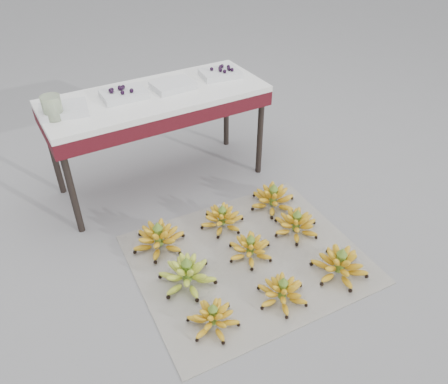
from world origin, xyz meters
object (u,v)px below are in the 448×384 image
bunch_back_left (159,238)px  tray_far_left (64,110)px  bunch_front_right (340,265)px  glass_jar (52,107)px  vendor_table (156,104)px  tray_far_right (220,73)px  bunch_back_center (222,219)px  tray_left (123,94)px  bunch_mid_center (250,248)px  bunch_front_center (282,292)px  newspaper_mat (248,259)px  bunch_mid_right (296,224)px  tray_right (173,85)px  bunch_mid_left (187,274)px  bunch_front_left (213,318)px  bunch_back_right (273,199)px

bunch_back_left → tray_far_left: tray_far_left is taller
bunch_front_right → glass_jar: 1.80m
vendor_table → tray_far_right: bearing=3.8°
bunch_front_right → glass_jar: glass_jar is taller
bunch_back_center → tray_left: size_ratio=1.32×
bunch_mid_center → tray_far_left: tray_far_left is taller
bunch_front_center → tray_left: 1.50m
newspaper_mat → vendor_table: size_ratio=0.89×
bunch_mid_right → tray_right: bearing=128.3°
bunch_back_left → bunch_back_center: bearing=7.4°
bunch_front_center → bunch_mid_right: 0.54m
bunch_front_right → glass_jar: bearing=136.1°
bunch_mid_left → bunch_back_left: (-0.02, 0.33, -0.00)m
tray_far_left → bunch_mid_center: bearing=-54.0°
newspaper_mat → tray_far_left: tray_far_left is taller
tray_far_left → tray_far_right: 1.05m
tray_left → tray_far_right: (0.68, -0.00, -0.00)m
newspaper_mat → bunch_front_center: bunch_front_center is taller
bunch_mid_left → bunch_mid_right: size_ratio=0.90×
newspaper_mat → bunch_front_left: (-0.39, -0.30, 0.06)m
bunch_mid_center → tray_far_right: 1.22m
bunch_front_center → bunch_mid_center: 0.35m
bunch_mid_left → glass_jar: size_ratio=2.33×
bunch_mid_center → bunch_back_center: bunch_back_center is taller
bunch_front_left → bunch_front_center: 0.39m
tray_right → bunch_mid_center: bearing=-90.2°
tray_far_left → tray_right: 0.69m
newspaper_mat → bunch_back_right: (0.40, 0.33, 0.07)m
bunch_mid_center → bunch_back_left: 0.54m
tray_far_left → bunch_front_center: bearing=-63.2°
newspaper_mat → bunch_mid_center: (0.03, 0.02, 0.06)m
bunch_mid_center → bunch_mid_right: bearing=19.5°
bunch_front_center → bunch_mid_left: (-0.37, 0.35, 0.01)m
bunch_back_left → glass_jar: bearing=130.1°
bunch_back_left → bunch_back_right: (0.80, -0.02, -0.00)m
tray_left → bunch_front_left: bearing=-94.4°
bunch_mid_center → bunch_back_center: bearing=105.7°
newspaper_mat → bunch_front_center: bearing=-91.1°
bunch_back_center → vendor_table: bearing=124.8°
bunch_mid_center → bunch_back_right: 0.49m
newspaper_mat → bunch_mid_left: 0.38m
bunch_front_left → tray_right: (0.42, 1.27, 0.64)m
bunch_mid_right → bunch_back_left: bunch_back_left is taller
bunch_mid_right → tray_right: 1.17m
tray_far_left → tray_left: bearing=5.2°
glass_jar → tray_far_left: bearing=34.0°
bunch_front_right → tray_right: bearing=109.8°
bunch_back_center → glass_jar: size_ratio=2.63×
bunch_front_right → tray_far_left: 1.78m
bunch_back_right → tray_far_right: bearing=102.2°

